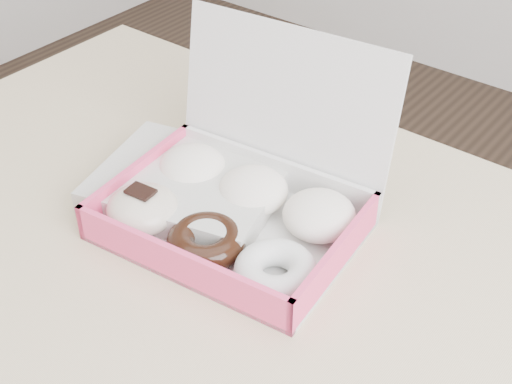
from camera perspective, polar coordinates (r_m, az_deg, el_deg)
The scene contains 3 objects.
table at distance 0.93m, azimuth -2.46°, elevation -9.09°, with size 1.20×0.80×0.75m.
donut_box at distance 0.90m, azimuth -1.58°, elevation -0.74°, with size 0.33×0.30×0.22m.
newspapers at distance 0.96m, azimuth -5.36°, elevation 0.47°, with size 0.24×0.19×0.04m, color silver.
Camera 1 is at (0.42, -0.48, 1.34)m, focal length 50.00 mm.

